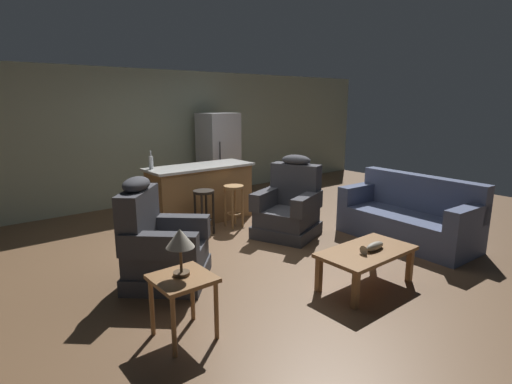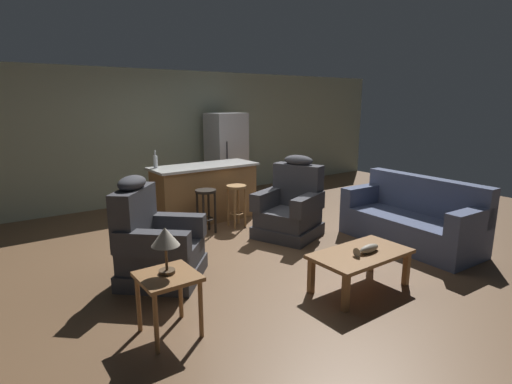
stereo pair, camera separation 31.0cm
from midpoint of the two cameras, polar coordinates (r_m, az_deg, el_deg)
ground_plane at (r=5.86m, az=0.72°, el=-7.03°), size 12.00×12.00×0.00m
back_wall at (r=8.27m, az=-12.35°, el=7.74°), size 12.00×0.05×2.60m
coffee_table at (r=4.51m, az=16.66°, el=-8.91°), size 1.10×0.60×0.42m
fish_figurine at (r=4.46m, az=17.54°, el=-7.85°), size 0.34×0.10×0.10m
couch at (r=6.15m, az=22.82°, el=-3.77°), size 0.92×1.93×0.94m
recliner_near_lamp at (r=4.64m, az=-12.39°, el=-7.27°), size 1.19×1.19×1.20m
recliner_near_island at (r=6.05m, az=6.46°, el=-2.29°), size 1.09×1.09×1.20m
end_table at (r=3.54m, az=-9.95°, el=-13.02°), size 0.48×0.48×0.56m
table_lamp at (r=3.41m, az=-10.29°, el=-6.63°), size 0.24×0.24×0.41m
kitchen_island at (r=6.82m, az=-6.02°, el=-0.07°), size 1.80×0.70×0.95m
bar_stool_left at (r=6.13m, az=-5.72°, el=-1.59°), size 0.32×0.32×0.68m
bar_stool_right at (r=6.42m, az=-1.43°, el=-0.87°), size 0.32×0.32×0.68m
refrigerator at (r=8.36m, az=-3.20°, el=5.17°), size 0.70×0.69×1.76m
bottle_tall_green at (r=6.56m, az=-12.86°, el=4.31°), size 0.07×0.07×0.28m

